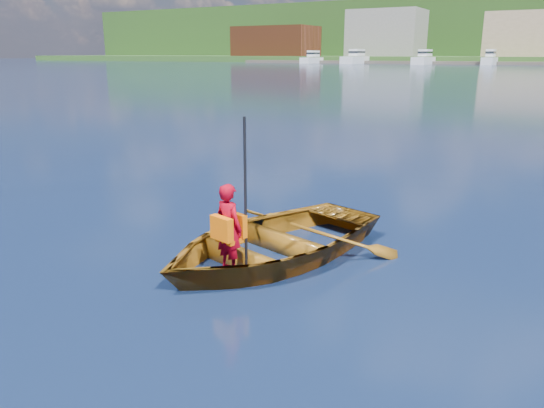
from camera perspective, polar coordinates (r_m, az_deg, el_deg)
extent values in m
plane|color=#14263D|center=(8.01, -9.78, -4.81)|extent=(600.00, 600.00, 0.00)
imported|color=brown|center=(7.53, -0.07, -3.98)|extent=(3.60, 4.34, 0.78)
imported|color=#A20214|center=(6.71, -4.64, -2.60)|extent=(0.48, 0.38, 1.15)
cube|color=#FD6A06|center=(6.63, -5.43, -2.63)|extent=(0.35, 0.19, 0.30)
cube|color=#FD6A06|center=(6.78, -3.87, -2.19)|extent=(0.35, 0.17, 0.30)
cube|color=#FD6A06|center=(6.76, -4.61, -3.86)|extent=(0.35, 0.29, 0.05)
cylinder|color=black|center=(6.58, -2.88, 0.80)|extent=(0.04, 0.04, 1.98)
cube|color=brown|center=(154.51, 24.58, 13.60)|extent=(160.04, 5.91, 0.80)
cube|color=maroon|center=(195.36, 0.41, 17.10)|extent=(28.00, 16.00, 10.00)
cube|color=gray|center=(179.45, 12.20, 17.51)|extent=(22.00, 16.00, 14.00)
cube|color=white|center=(164.54, 4.29, 15.12)|extent=(2.94, 10.50, 1.89)
cube|color=white|center=(165.48, 4.46, 15.82)|extent=(2.06, 4.73, 1.80)
cube|color=black|center=(165.48, 4.46, 15.86)|extent=(2.12, 4.94, 0.50)
cube|color=white|center=(159.17, 8.91, 15.00)|extent=(3.85, 13.74, 2.24)
cube|color=white|center=(160.45, 9.12, 15.80)|extent=(2.69, 6.18, 1.80)
cube|color=black|center=(160.45, 9.13, 15.84)|extent=(2.77, 6.46, 0.50)
cube|color=white|center=(153.32, 15.97, 14.56)|extent=(3.54, 12.65, 2.12)
cube|color=white|center=(154.53, 16.15, 15.36)|extent=(2.48, 5.69, 1.80)
cube|color=black|center=(154.53, 16.16, 15.39)|extent=(2.55, 5.95, 0.50)
cube|color=white|center=(150.16, 22.34, 13.98)|extent=(2.77, 9.91, 2.09)
cube|color=white|center=(151.13, 22.48, 14.79)|extent=(1.94, 4.46, 1.80)
cube|color=black|center=(151.13, 22.48, 14.83)|extent=(2.00, 4.66, 0.50)
cylinder|color=#382314|center=(315.60, 0.32, 18.90)|extent=(0.80, 0.80, 3.12)
sphere|color=#225220|center=(315.84, 0.32, 19.65)|extent=(5.82, 5.82, 5.82)
cylinder|color=#382314|center=(292.39, -5.75, 17.75)|extent=(0.80, 0.80, 4.05)
sphere|color=#225220|center=(292.63, -5.78, 18.81)|extent=(7.55, 7.55, 7.55)
cylinder|color=#382314|center=(256.34, -5.98, 16.49)|extent=(0.80, 0.80, 2.42)
sphere|color=#225220|center=(256.40, -6.00, 17.21)|extent=(4.51, 4.51, 4.51)
cylinder|color=#382314|center=(308.97, 3.74, 19.08)|extent=(0.80, 0.80, 3.90)
sphere|color=#225220|center=(309.31, 3.75, 20.05)|extent=(7.28, 7.28, 7.28)
cylinder|color=#382314|center=(299.11, 5.60, 18.87)|extent=(0.80, 0.80, 2.91)
sphere|color=#225220|center=(299.34, 5.62, 19.61)|extent=(5.43, 5.43, 5.43)
cylinder|color=#382314|center=(243.09, 22.98, 16.95)|extent=(0.80, 0.80, 2.84)
sphere|color=#225220|center=(243.27, 23.08, 17.84)|extent=(5.31, 5.31, 5.31)
cylinder|color=#382314|center=(286.20, 19.03, 18.63)|extent=(0.80, 0.80, 3.59)
sphere|color=#225220|center=(286.54, 19.12, 19.58)|extent=(6.70, 6.70, 6.70)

